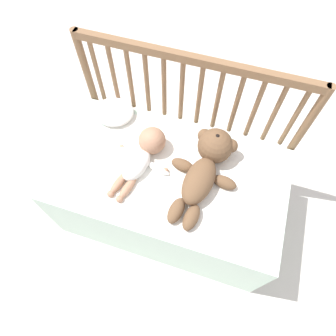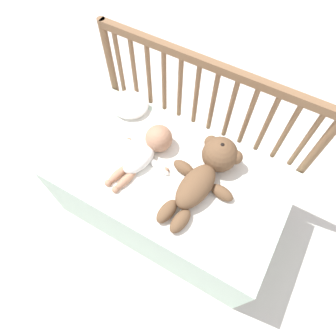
{
  "view_description": "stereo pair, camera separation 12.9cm",
  "coord_description": "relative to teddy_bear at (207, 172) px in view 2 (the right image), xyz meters",
  "views": [
    {
      "loc": [
        0.19,
        -0.6,
        1.64
      ],
      "look_at": [
        0.0,
        -0.01,
        0.51
      ],
      "focal_mm": 32.0,
      "sensor_mm": 36.0,
      "label": 1
    },
    {
      "loc": [
        0.31,
        -0.55,
        1.64
      ],
      "look_at": [
        0.0,
        -0.01,
        0.51
      ],
      "focal_mm": 32.0,
      "sensor_mm": 36.0,
      "label": 2
    }
  ],
  "objects": [
    {
      "name": "baby",
      "position": [
        -0.28,
        -0.02,
        -0.02
      ],
      "size": [
        0.29,
        0.37,
        0.13
      ],
      "color": "white",
      "rests_on": "crib_mattress"
    },
    {
      "name": "small_pillow",
      "position": [
        -0.51,
        0.17,
        -0.03
      ],
      "size": [
        0.19,
        0.18,
        0.06
      ],
      "color": "white",
      "rests_on": "crib_mattress"
    },
    {
      "name": "blanket",
      "position": [
        -0.13,
        -0.06,
        -0.06
      ],
      "size": [
        0.81,
        0.54,
        0.01
      ],
      "color": "white",
      "rests_on": "crib_mattress"
    },
    {
      "name": "crib_rail",
      "position": [
        -0.15,
        0.26,
        0.07
      ],
      "size": [
        1.06,
        0.04,
        0.85
      ],
      "color": "brown",
      "rests_on": "ground_plane"
    },
    {
      "name": "teddy_bear",
      "position": [
        0.0,
        0.0,
        0.0
      ],
      "size": [
        0.31,
        0.48,
        0.16
      ],
      "color": "brown",
      "rests_on": "crib_mattress"
    },
    {
      "name": "crib_mattress",
      "position": [
        -0.15,
        -0.06,
        -0.29
      ],
      "size": [
        1.06,
        0.59,
        0.45
      ],
      "color": "silver",
      "rests_on": "ground_plane"
    },
    {
      "name": "ground_plane",
      "position": [
        -0.15,
        -0.06,
        -0.52
      ],
      "size": [
        12.0,
        12.0,
        0.0
      ],
      "primitive_type": "plane",
      "color": "silver"
    }
  ]
}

